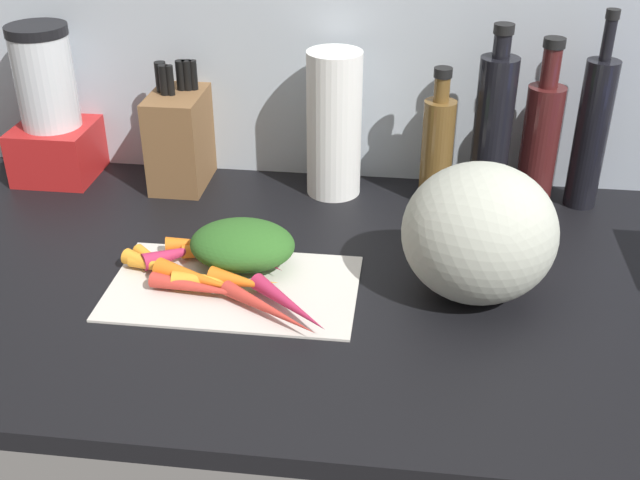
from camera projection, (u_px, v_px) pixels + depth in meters
ground_plane at (362, 284)px, 123.67cm from camera, size 170.00×80.00×3.00cm
wall_back at (384, 23)px, 141.30cm from camera, size 170.00×3.00×60.00cm
cutting_board at (233, 286)px, 119.56cm from camera, size 37.85×22.54×0.80cm
carrot_0 at (151, 264)px, 121.96cm from camera, size 10.45×6.28×2.59cm
carrot_1 at (289, 304)px, 112.32cm from camera, size 13.51×12.90×2.63cm
carrot_2 at (269, 309)px, 111.51cm from camera, size 15.89×11.56×2.31cm
carrot_3 at (204, 288)px, 116.18cm from camera, size 17.28×5.18×2.41cm
carrot_4 at (226, 281)px, 117.54cm from camera, size 16.21×3.97×2.76cm
carrot_5 at (227, 252)px, 125.52cm from camera, size 14.54×3.60×2.22cm
carrot_6 at (178, 271)px, 120.76cm from camera, size 16.89×6.38×2.13cm
carrot_7 at (162, 265)px, 122.23cm from camera, size 11.98×9.97×2.04cm
carrot_8 at (199, 279)px, 117.57cm from camera, size 15.08×7.90×3.28cm
carrot_9 at (198, 244)px, 127.32cm from camera, size 10.48×4.83×2.77cm
carrot_10 at (243, 252)px, 124.87cm from camera, size 15.95×12.25×3.02cm
carrot_11 at (183, 251)px, 125.38cm from camera, size 11.81×9.76×2.79cm
carrot_12 at (242, 282)px, 117.13cm from camera, size 10.58×5.17×3.08cm
carrot_greens_pile at (242, 246)px, 122.47cm from camera, size 16.61×12.78×7.03cm
winter_squash at (479, 233)px, 113.35cm from camera, size 22.54×20.82×20.96cm
knife_block at (181, 136)px, 148.58cm from camera, size 9.72×16.14×23.51cm
blender_appliance at (51, 114)px, 149.19cm from camera, size 14.66×14.66×29.73cm
paper_towel_roll at (334, 125)px, 142.54cm from camera, size 10.04×10.04×27.01cm
bottle_0 at (437, 148)px, 140.50cm from camera, size 5.78×5.78×25.33cm
bottle_1 at (492, 131)px, 137.36cm from camera, size 6.72×6.72×33.14cm
bottle_2 at (540, 140)px, 139.09cm from camera, size 6.60×6.60×30.59cm
bottle_3 at (592, 132)px, 137.71cm from camera, size 5.77×5.77×35.47cm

